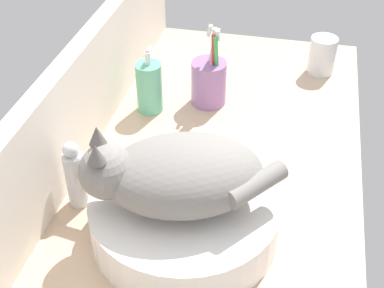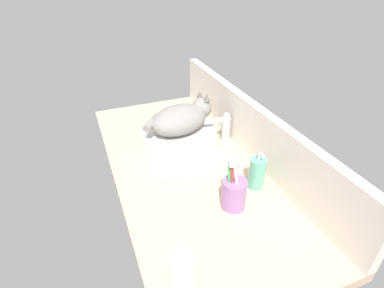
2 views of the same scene
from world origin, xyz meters
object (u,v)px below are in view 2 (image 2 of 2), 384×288
object	(u,v)px
faucet	(223,126)
water_glass	(183,273)
soap_dispenser	(257,173)
toothbrush_cup	(234,193)
cat	(182,118)
sink_basin	(180,139)

from	to	relation	value
faucet	water_glass	bearing A→B (deg)	-34.76
faucet	soap_dispenser	size ratio (longest dim) A/B	0.92
toothbrush_cup	water_glass	distance (cm)	31.47
soap_dispenser	water_glass	xyz separation A→B (cm)	(25.45, -36.82, -1.88)
cat	sink_basin	bearing A→B (deg)	-69.02
sink_basin	faucet	distance (cm)	19.67
toothbrush_cup	cat	bearing A→B (deg)	-176.36
sink_basin	toothbrush_cup	world-z (taller)	toothbrush_cup
sink_basin	toothbrush_cup	size ratio (longest dim) A/B	1.69
sink_basin	cat	distance (cm)	9.60
faucet	soap_dispenser	world-z (taller)	soap_dispenser
faucet	water_glass	distance (cm)	69.98
faucet	soap_dispenser	bearing A→B (deg)	-5.43
sink_basin	soap_dispenser	distance (cm)	38.28
toothbrush_cup	soap_dispenser	bearing A→B (deg)	115.58
faucet	sink_basin	bearing A→B (deg)	-97.94
soap_dispenser	water_glass	distance (cm)	44.80
cat	faucet	size ratio (longest dim) A/B	2.33
soap_dispenser	water_glass	world-z (taller)	soap_dispenser
water_glass	soap_dispenser	bearing A→B (deg)	124.66
sink_basin	soap_dispenser	world-z (taller)	soap_dispenser
cat	soap_dispenser	xyz separation A→B (cm)	(35.14, 14.84, -7.35)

